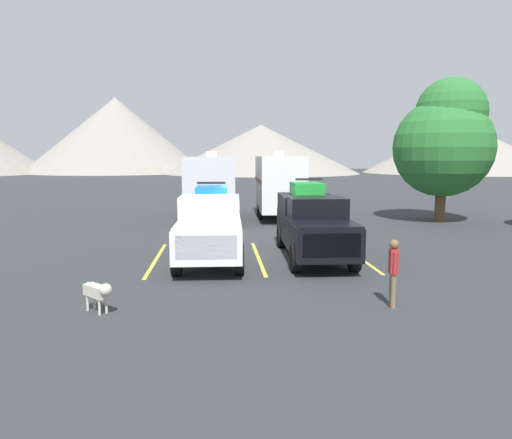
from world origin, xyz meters
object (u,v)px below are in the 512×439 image
Objects in this scene: camper_trailer_a at (211,184)px; person_a at (393,268)px; dog at (99,292)px; camper_trailer_b at (279,183)px; pickup_truck_b at (312,222)px; pickup_truck_a at (211,224)px.

person_a is at bearing -74.39° from camper_trailer_a.
dog is at bearing 179.25° from person_a.
camper_trailer_a is 3.83m from camper_trailer_b.
person_a is 2.08× the size of dog.
person_a is at bearing -82.41° from pickup_truck_b.
camper_trailer_b is at bearing 92.12° from person_a.
camper_trailer_a is at bearing 90.67° from pickup_truck_a.
camper_trailer_a is 15.90m from dog.
pickup_truck_a is at bearing -108.92° from camper_trailer_b.
camper_trailer_b reaches higher than camper_trailer_a.
camper_trailer_b reaches higher than person_a.
pickup_truck_a reaches higher than dog.
pickup_truck_a is at bearing 127.75° from person_a.
pickup_truck_a is 7.72× the size of dog.
dog is (-6.68, 0.09, -0.42)m from person_a.
dog is at bearing -98.27° from camper_trailer_a.
pickup_truck_b is 10.70m from camper_trailer_a.
pickup_truck_a is 1.00× the size of pickup_truck_b.
person_a is (0.76, -5.72, -0.31)m from pickup_truck_b.
camper_trailer_a is (-0.12, 10.22, 0.77)m from pickup_truck_a.
pickup_truck_a is at bearing -89.33° from camper_trailer_a.
pickup_truck_a reaches higher than person_a.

